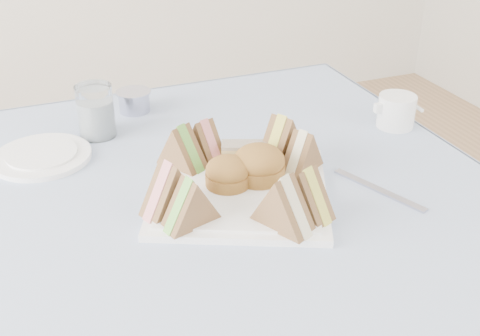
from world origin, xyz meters
name	(u,v)px	position (x,y,z in m)	size (l,w,h in m)	color
tablecloth	(203,203)	(0.00, 0.00, 0.74)	(1.02, 1.02, 0.01)	#A9C7F1
serving_plate	(240,191)	(0.07, 0.00, 0.75)	(0.28, 0.28, 0.01)	white
sandwich_fl_a	(170,186)	(-0.06, -0.02, 0.80)	(0.09, 0.04, 0.08)	brown
sandwich_fl_b	(190,201)	(-0.04, -0.07, 0.80)	(0.09, 0.04, 0.08)	brown
sandwich_fr_a	(306,191)	(0.13, -0.11, 0.80)	(0.09, 0.04, 0.08)	brown
sandwich_fr_b	(283,201)	(0.08, -0.12, 0.80)	(0.10, 0.04, 0.08)	brown
sandwich_bl_a	(182,146)	(0.00, 0.10, 0.80)	(0.09, 0.04, 0.08)	brown
sandwich_bl_b	(205,139)	(0.05, 0.12, 0.80)	(0.08, 0.04, 0.07)	brown
sandwich_br_a	(303,150)	(0.19, 0.02, 0.80)	(0.08, 0.04, 0.07)	brown
sandwich_br_b	(281,138)	(0.17, 0.07, 0.80)	(0.10, 0.05, 0.09)	brown
scone_left	(228,173)	(0.05, 0.01, 0.78)	(0.08, 0.08, 0.05)	#A97D37
scone_right	(259,164)	(0.11, 0.01, 0.79)	(0.09, 0.09, 0.06)	#A97D37
pastry_slice	(245,153)	(0.11, 0.08, 0.78)	(0.08, 0.03, 0.04)	tan
side_plate	(42,156)	(-0.23, 0.25, 0.75)	(0.18, 0.18, 0.01)	white
water_glass	(96,111)	(-0.11, 0.31, 0.80)	(0.07, 0.07, 0.10)	white
tea_strainer	(134,102)	(-0.02, 0.40, 0.77)	(0.07, 0.07, 0.04)	#B1AFC5
knife	(379,190)	(0.29, -0.08, 0.75)	(0.01, 0.18, 0.00)	#B1AFC5
fork	(299,186)	(0.17, -0.02, 0.75)	(0.01, 0.19, 0.00)	#B1AFC5
creamer_jug	(396,111)	(0.46, 0.13, 0.78)	(0.08, 0.08, 0.07)	white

